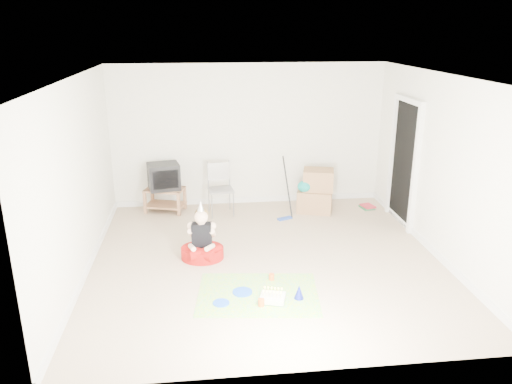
{
  "coord_description": "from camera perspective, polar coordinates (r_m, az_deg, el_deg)",
  "views": [
    {
      "loc": [
        -0.89,
        -6.49,
        3.22
      ],
      "look_at": [
        -0.1,
        0.4,
        0.9
      ],
      "focal_mm": 35.0,
      "sensor_mm": 36.0,
      "label": 1
    }
  ],
  "objects": [
    {
      "name": "birthday_cake",
      "position": [
        6.25,
        1.92,
        -12.07
      ],
      "size": [
        0.36,
        0.32,
        0.14
      ],
      "color": "white",
      "rests_on": "party_mat"
    },
    {
      "name": "party_mat",
      "position": [
        6.42,
        0.23,
        -11.57
      ],
      "size": [
        1.62,
        1.26,
        0.01
      ],
      "primitive_type": "cube",
      "rotation": [
        0.0,
        0.0,
        -0.12
      ],
      "color": "#FF35A8",
      "rests_on": "ground"
    },
    {
      "name": "orange_cup_near",
      "position": [
        6.72,
        1.79,
        -9.67
      ],
      "size": [
        0.1,
        0.1,
        0.08
      ],
      "primitive_type": "cylinder",
      "rotation": [
        0.0,
        0.0,
        -0.54
      ],
      "color": "#F25B1A",
      "rests_on": "party_mat"
    },
    {
      "name": "orange_cup_far",
      "position": [
        6.15,
        0.6,
        -12.52
      ],
      "size": [
        0.1,
        0.1,
        0.09
      ],
      "primitive_type": "cylinder",
      "rotation": [
        0.0,
        0.0,
        0.31
      ],
      "color": "#F25B1A",
      "rests_on": "party_mat"
    },
    {
      "name": "book_pile",
      "position": [
        9.48,
        12.63,
        -1.64
      ],
      "size": [
        0.26,
        0.3,
        0.06
      ],
      "color": "#287A44",
      "rests_on": "ground"
    },
    {
      "name": "doorway_recess",
      "position": [
        8.68,
        16.59,
        3.06
      ],
      "size": [
        0.02,
        0.9,
        2.05
      ],
      "primitive_type": "cube",
      "color": "black",
      "rests_on": "ground"
    },
    {
      "name": "blue_plate_near",
      "position": [
        6.44,
        -1.56,
        -11.35
      ],
      "size": [
        0.29,
        0.29,
        0.01
      ],
      "primitive_type": "cylinder",
      "rotation": [
        0.0,
        0.0,
        -0.17
      ],
      "color": "blue",
      "rests_on": "party_mat"
    },
    {
      "name": "floor_mop",
      "position": [
        8.66,
        3.34,
        -1.49
      ],
      "size": [
        0.28,
        0.34,
        1.07
      ],
      "color": "#2244AC",
      "rests_on": "ground"
    },
    {
      "name": "blue_party_hat",
      "position": [
        6.3,
        4.94,
        -11.3
      ],
      "size": [
        0.14,
        0.14,
        0.18
      ],
      "primitive_type": "cone",
      "rotation": [
        0.0,
        0.0,
        -0.14
      ],
      "color": "#1923B5",
      "rests_on": "party_mat"
    },
    {
      "name": "seated_woman",
      "position": [
        7.29,
        -6.17,
        -6.14
      ],
      "size": [
        0.68,
        0.68,
        0.89
      ],
      "color": "#AA130F",
      "rests_on": "ground"
    },
    {
      "name": "blue_plate_far",
      "position": [
        6.23,
        -4.0,
        -12.52
      ],
      "size": [
        0.28,
        0.28,
        0.01
      ],
      "primitive_type": "cylinder",
      "rotation": [
        0.0,
        0.0,
        -0.54
      ],
      "color": "blue",
      "rests_on": "party_mat"
    },
    {
      "name": "tv_stand",
      "position": [
        9.18,
        -10.36,
        -0.64
      ],
      "size": [
        0.78,
        0.6,
        0.43
      ],
      "color": "#976544",
      "rests_on": "ground"
    },
    {
      "name": "crt_tv",
      "position": [
        9.06,
        -10.5,
        1.78
      ],
      "size": [
        0.62,
        0.55,
        0.46
      ],
      "primitive_type": "cube",
      "rotation": [
        0.0,
        0.0,
        0.21
      ],
      "color": "black",
      "rests_on": "tv_stand"
    },
    {
      "name": "ground",
      "position": [
        7.3,
        1.15,
        -7.69
      ],
      "size": [
        5.0,
        5.0,
        0.0
      ],
      "primitive_type": "plane",
      "color": "#C3A88C",
      "rests_on": "ground"
    },
    {
      "name": "cardboard_boxes",
      "position": [
        9.07,
        6.82,
        0.06
      ],
      "size": [
        0.73,
        0.62,
        0.78
      ],
      "color": "#A1754D",
      "rests_on": "ground"
    },
    {
      "name": "folding_chair",
      "position": [
        8.85,
        -4.05,
        0.26
      ],
      "size": [
        0.47,
        0.45,
        0.94
      ],
      "color": "gray",
      "rests_on": "ground"
    }
  ]
}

